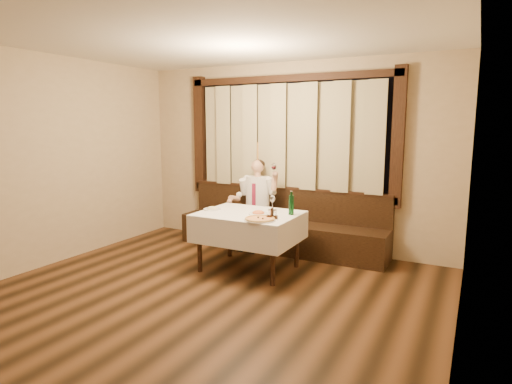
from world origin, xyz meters
The scene contains 10 objects.
room centered at (0.00, 0.97, 1.50)m, with size 5.01×6.01×2.81m.
banquette centered at (0.00, 2.72, 0.31)m, with size 3.20×0.61×0.94m.
dining_table centered at (0.00, 1.70, 0.65)m, with size 1.27×0.97×0.76m.
pizza centered at (0.32, 1.38, 0.77)m, with size 0.38×0.38×0.04m.
pasta_red centered at (0.15, 1.68, 0.79)m, with size 0.25×0.25×0.09m.
pasta_cream centered at (-0.53, 1.65, 0.79)m, with size 0.23×0.23×0.08m.
green_bottle centered at (0.53, 1.85, 0.89)m, with size 0.07×0.07×0.30m.
table_wine_glass centered at (0.20, 1.98, 0.91)m, with size 0.08×0.08×0.20m.
cruet_caddy centered at (0.41, 1.53, 0.80)m, with size 0.13×0.08×0.13m.
seated_man centered at (-0.39, 2.64, 0.79)m, with size 0.73×0.54×1.35m.
Camera 1 is at (2.57, -3.03, 1.89)m, focal length 30.00 mm.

